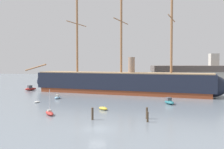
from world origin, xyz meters
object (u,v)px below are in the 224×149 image
object	(u,v)px
dinghy_near_centre	(103,108)
motorboat_alongside_bow	(57,97)
mooring_piling_nearest	(92,114)
motorboat_mid_right	(169,102)
dockside_warehouse_right	(203,77)
dinghy_distant_centre	(113,88)
motorboat_far_left	(30,89)
tall_ship	(121,82)
mooring_piling_left_pair	(147,113)
dinghy_mid_left	(37,102)
mooring_piling_right_pair	(148,117)
sailboat_foreground_left	(50,113)

from	to	relation	value
dinghy_near_centre	motorboat_alongside_bow	bearing A→B (deg)	129.68
mooring_piling_nearest	motorboat_mid_right	bearing A→B (deg)	47.56
dockside_warehouse_right	dinghy_distant_centre	bearing A→B (deg)	-178.37
motorboat_far_left	dinghy_distant_centre	world-z (taller)	motorboat_far_left
tall_ship	mooring_piling_left_pair	xyz separation A→B (m)	(4.75, -39.13, -2.67)
dinghy_mid_left	motorboat_far_left	size ratio (longest dim) A/B	0.41
dinghy_distant_centre	mooring_piling_right_pair	distance (m)	57.75
dinghy_mid_left	motorboat_alongside_bow	size ratio (longest dim) A/B	0.64
dinghy_near_centre	motorboat_far_left	size ratio (longest dim) A/B	0.62
sailboat_foreground_left	dinghy_mid_left	distance (m)	17.10
dockside_warehouse_right	mooring_piling_left_pair	bearing A→B (deg)	-115.95
sailboat_foreground_left	dinghy_distant_centre	size ratio (longest dim) A/B	1.67
dockside_warehouse_right	motorboat_alongside_bow	bearing A→B (deg)	-149.25
mooring_piling_right_pair	dockside_warehouse_right	distance (m)	64.37
dinghy_near_centre	dockside_warehouse_right	xyz separation A→B (m)	(35.68, 46.76, 4.21)
motorboat_far_left	dockside_warehouse_right	world-z (taller)	dockside_warehouse_right
mooring_piling_right_pair	mooring_piling_left_pair	bearing A→B (deg)	87.40
mooring_piling_right_pair	motorboat_far_left	bearing A→B (deg)	127.03
dinghy_mid_left	motorboat_alongside_bow	world-z (taller)	motorboat_alongside_bow
motorboat_mid_right	motorboat_alongside_bow	xyz separation A→B (m)	(-29.91, 8.64, -0.16)
sailboat_foreground_left	dinghy_mid_left	bearing A→B (deg)	115.72
dinghy_mid_left	motorboat_far_left	world-z (taller)	motorboat_far_left
motorboat_alongside_bow	motorboat_far_left	bearing A→B (deg)	125.13
motorboat_alongside_bow	mooring_piling_nearest	size ratio (longest dim) A/B	1.40
motorboat_far_left	mooring_piling_left_pair	bearing A→B (deg)	-51.45
tall_ship	motorboat_alongside_bow	xyz separation A→B (m)	(-18.01, -13.13, -3.29)
mooring_piling_left_pair	dinghy_mid_left	bearing A→B (deg)	144.93
motorboat_mid_right	dockside_warehouse_right	bearing A→B (deg)	62.49
dinghy_near_centre	mooring_piling_left_pair	bearing A→B (deg)	-46.04
dinghy_mid_left	motorboat_far_left	distance (m)	31.95
sailboat_foreground_left	motorboat_far_left	bearing A→B (deg)	113.43
dinghy_near_centre	dinghy_distant_centre	world-z (taller)	dinghy_distant_centre
dinghy_mid_left	motorboat_alongside_bow	distance (m)	8.37
motorboat_alongside_bow	dinghy_mid_left	bearing A→B (deg)	-113.53
dinghy_near_centre	mooring_piling_left_pair	xyz separation A→B (m)	(8.59, -8.91, 0.72)
tall_ship	motorboat_alongside_bow	size ratio (longest dim) A/B	22.22
dinghy_near_centre	motorboat_far_left	distance (m)	48.96
tall_ship	mooring_piling_left_pair	world-z (taller)	tall_ship
motorboat_alongside_bow	dinghy_distant_centre	distance (m)	32.32
dinghy_mid_left	motorboat_mid_right	bearing A→B (deg)	-1.67
sailboat_foreground_left	mooring_piling_right_pair	bearing A→B (deg)	-16.43
sailboat_foreground_left	motorboat_mid_right	xyz separation A→B (m)	(25.82, 14.44, 0.17)
motorboat_alongside_bow	mooring_piling_right_pair	xyz separation A→B (m)	(22.65, -28.56, 0.45)
dinghy_near_centre	mooring_piling_right_pair	distance (m)	14.27
mooring_piling_right_pair	dockside_warehouse_right	bearing A→B (deg)	64.96
sailboat_foreground_left	motorboat_far_left	size ratio (longest dim) A/B	1.06
motorboat_alongside_bow	dockside_warehouse_right	xyz separation A→B (m)	(49.86, 29.67, 4.11)
motorboat_mid_right	mooring_piling_right_pair	bearing A→B (deg)	-110.01
dinghy_near_centre	mooring_piling_left_pair	world-z (taller)	mooring_piling_left_pair
tall_ship	dockside_warehouse_right	distance (m)	35.89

